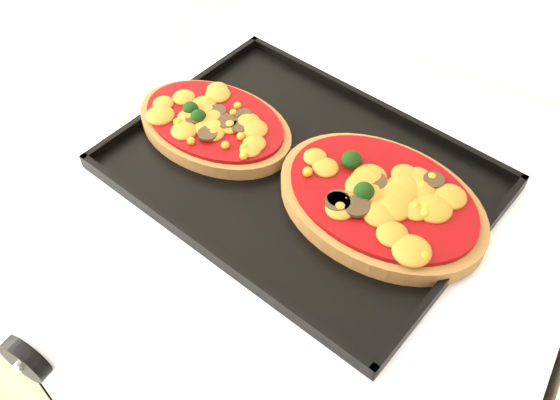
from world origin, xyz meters
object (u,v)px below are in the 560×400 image
Objects in this scene: pizza_right at (381,199)px; baking_tray at (301,172)px; stove at (310,359)px; pizza_left at (214,123)px.

baking_tray is at bearing 177.51° from pizza_right.
pizza_left reaches higher than stove.
pizza_right reaches higher than pizza_left.
pizza_left is (-0.16, 0.01, 0.48)m from stove.
baking_tray is 0.13m from pizza_left.
pizza_left is 0.24m from pizza_right.
baking_tray reaches higher than stove.
pizza_right is at bearing -2.59° from pizza_left.
baking_tray is at bearing -2.68° from pizza_left.
pizza_right is (0.11, -0.00, 0.02)m from baking_tray.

